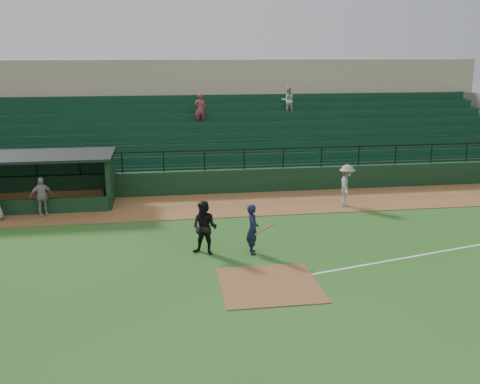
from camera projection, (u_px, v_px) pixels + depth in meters
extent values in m
plane|color=#25531B|center=(263.00, 272.00, 17.55)|extent=(90.00, 90.00, 0.00)
cube|color=brown|center=(230.00, 205.00, 25.19)|extent=(40.00, 4.00, 0.03)
cube|color=brown|center=(269.00, 285.00, 16.59)|extent=(3.00, 3.00, 0.03)
cube|color=white|center=(470.00, 246.00, 19.85)|extent=(17.49, 4.44, 0.01)
cube|color=black|center=(225.00, 181.00, 27.15)|extent=(36.00, 0.35, 1.20)
cylinder|color=black|center=(224.00, 150.00, 26.74)|extent=(36.00, 0.06, 0.06)
cube|color=slate|center=(214.00, 142.00, 31.53)|extent=(36.00, 9.00, 3.60)
cube|color=#0F3721|center=(215.00, 136.00, 30.94)|extent=(34.56, 8.00, 4.05)
cube|color=tan|center=(204.00, 107.00, 37.39)|extent=(38.00, 3.00, 6.40)
cube|color=slate|center=(207.00, 102.00, 35.35)|extent=(36.00, 2.00, 0.20)
imported|color=#B9B9B9|center=(288.00, 100.00, 33.39)|extent=(0.81, 0.63, 1.67)
imported|color=brown|center=(200.00, 109.00, 31.72)|extent=(0.68, 0.44, 1.86)
cube|color=black|center=(22.00, 176.00, 25.79)|extent=(8.50, 0.20, 2.30)
cube|color=black|center=(110.00, 180.00, 25.16)|extent=(0.20, 2.60, 2.30)
cube|color=black|center=(12.00, 157.00, 24.24)|extent=(8.90, 3.20, 0.12)
cube|color=olive|center=(22.00, 197.00, 25.64)|extent=(7.65, 0.40, 0.50)
cube|color=black|center=(9.00, 208.00, 23.46)|extent=(8.50, 0.12, 0.70)
imported|color=black|center=(253.00, 229.00, 18.97)|extent=(0.44, 0.66, 1.80)
cylinder|color=olive|center=(265.00, 229.00, 18.82)|extent=(0.79, 0.34, 0.35)
imported|color=black|center=(205.00, 228.00, 18.89)|extent=(1.16, 1.07, 1.92)
imported|color=gray|center=(347.00, 186.00, 24.68)|extent=(1.07, 1.41, 1.93)
imported|color=#A29D97|center=(42.00, 196.00, 23.27)|extent=(1.08, 0.77, 1.71)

